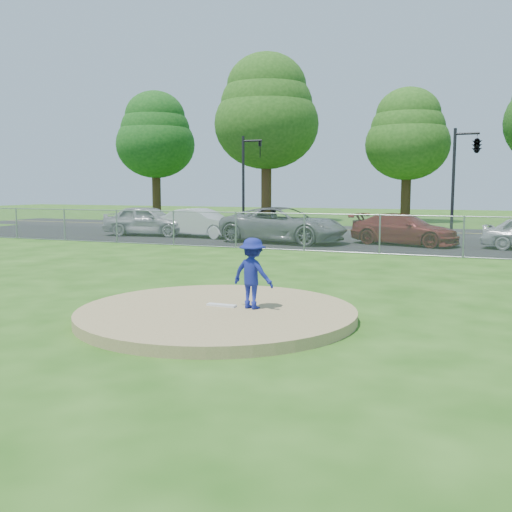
{
  "coord_description": "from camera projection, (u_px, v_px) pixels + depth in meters",
  "views": [
    {
      "loc": [
        4.81,
        -9.76,
        2.52
      ],
      "look_at": [
        0.0,
        2.0,
        1.0
      ],
      "focal_mm": 40.0,
      "sensor_mm": 36.0,
      "label": 1
    }
  ],
  "objects": [
    {
      "name": "parked_car_white",
      "position": [
        201.0,
        223.0,
        29.08
      ],
      "size": [
        4.59,
        2.09,
        1.46
      ],
      "primitive_type": "imported",
      "rotation": [
        0.0,
        0.0,
        1.44
      ],
      "color": "silver",
      "rests_on": "parking_lot"
    },
    {
      "name": "pitcher",
      "position": [
        253.0,
        273.0,
        10.97
      ],
      "size": [
        0.98,
        0.7,
        1.37
      ],
      "primitive_type": "imported",
      "rotation": [
        0.0,
        0.0,
        2.91
      ],
      "color": "navy",
      "rests_on": "pitchers_mound"
    },
    {
      "name": "parked_car_darkred",
      "position": [
        404.0,
        229.0,
        25.2
      ],
      "size": [
        5.09,
        3.05,
        1.38
      ],
      "primitive_type": "imported",
      "rotation": [
        0.0,
        0.0,
        1.32
      ],
      "color": "maroon",
      "rests_on": "parking_lot"
    },
    {
      "name": "parked_car_silver",
      "position": [
        148.0,
        220.0,
        30.14
      ],
      "size": [
        4.9,
        2.48,
        1.6
      ],
      "primitive_type": "imported",
      "rotation": [
        0.0,
        0.0,
        1.7
      ],
      "color": "#A5A5AA",
      "rests_on": "parking_lot"
    },
    {
      "name": "parked_car_gray",
      "position": [
        284.0,
        225.0,
        26.28
      ],
      "size": [
        6.16,
        3.42,
        1.63
      ],
      "primitive_type": "imported",
      "rotation": [
        0.0,
        0.0,
        1.44
      ],
      "color": "slate",
      "rests_on": "parking_lot"
    },
    {
      "name": "traffic_signal_left",
      "position": [
        247.0,
        174.0,
        34.19
      ],
      "size": [
        1.28,
        0.2,
        5.6
      ],
      "color": "black",
      "rests_on": "ground"
    },
    {
      "name": "chain_link_fence",
      "position": [
        354.0,
        234.0,
        22.02
      ],
      "size": [
        40.0,
        0.06,
        1.5
      ],
      "primitive_type": "cube",
      "color": "gray",
      "rests_on": "ground"
    },
    {
      "name": "street",
      "position": [
        399.0,
        231.0,
        33.14
      ],
      "size": [
        60.0,
        7.0,
        0.01
      ],
      "primitive_type": "cube",
      "color": "black",
      "rests_on": "ground"
    },
    {
      "name": "traffic_signal_center",
      "position": [
        475.0,
        147.0,
        29.26
      ],
      "size": [
        1.42,
        2.48,
        5.6
      ],
      "color": "black",
      "rests_on": "ground"
    },
    {
      "name": "tree_left",
      "position": [
        266.0,
        111.0,
        42.72
      ],
      "size": [
        7.84,
        7.84,
        12.53
      ],
      "color": "#3B2615",
      "rests_on": "ground"
    },
    {
      "name": "traffic_cone",
      "position": [
        255.0,
        236.0,
        26.33
      ],
      "size": [
        0.32,
        0.32,
        0.62
      ],
      "primitive_type": "cone",
      "color": "#F0580C",
      "rests_on": "parking_lot"
    },
    {
      "name": "pitching_rubber",
      "position": [
        222.0,
        305.0,
        11.24
      ],
      "size": [
        0.6,
        0.15,
        0.04
      ],
      "primitive_type": "cube",
      "color": "white",
      "rests_on": "pitchers_mound"
    },
    {
      "name": "pitchers_mound",
      "position": [
        217.0,
        313.0,
        11.07
      ],
      "size": [
        5.4,
        5.4,
        0.2
      ],
      "primitive_type": "cylinder",
      "color": "#958052",
      "rests_on": "ground"
    },
    {
      "name": "tree_far_left",
      "position": [
        155.0,
        135.0,
        48.83
      ],
      "size": [
        6.72,
        6.72,
        10.74
      ],
      "color": "#352413",
      "rests_on": "ground"
    },
    {
      "name": "ground",
      "position": [
        341.0,
        259.0,
        20.27
      ],
      "size": [
        120.0,
        120.0,
        0.0
      ],
      "primitive_type": "plane",
      "color": "#204D11",
      "rests_on": "ground"
    },
    {
      "name": "parking_lot",
      "position": [
        375.0,
        243.0,
        26.24
      ],
      "size": [
        50.0,
        8.0,
        0.01
      ],
      "primitive_type": "cube",
      "color": "black",
      "rests_on": "ground"
    },
    {
      "name": "tree_center",
      "position": [
        408.0,
        134.0,
        41.94
      ],
      "size": [
        6.16,
        6.16,
        9.84
      ],
      "color": "#352313",
      "rests_on": "ground"
    }
  ]
}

